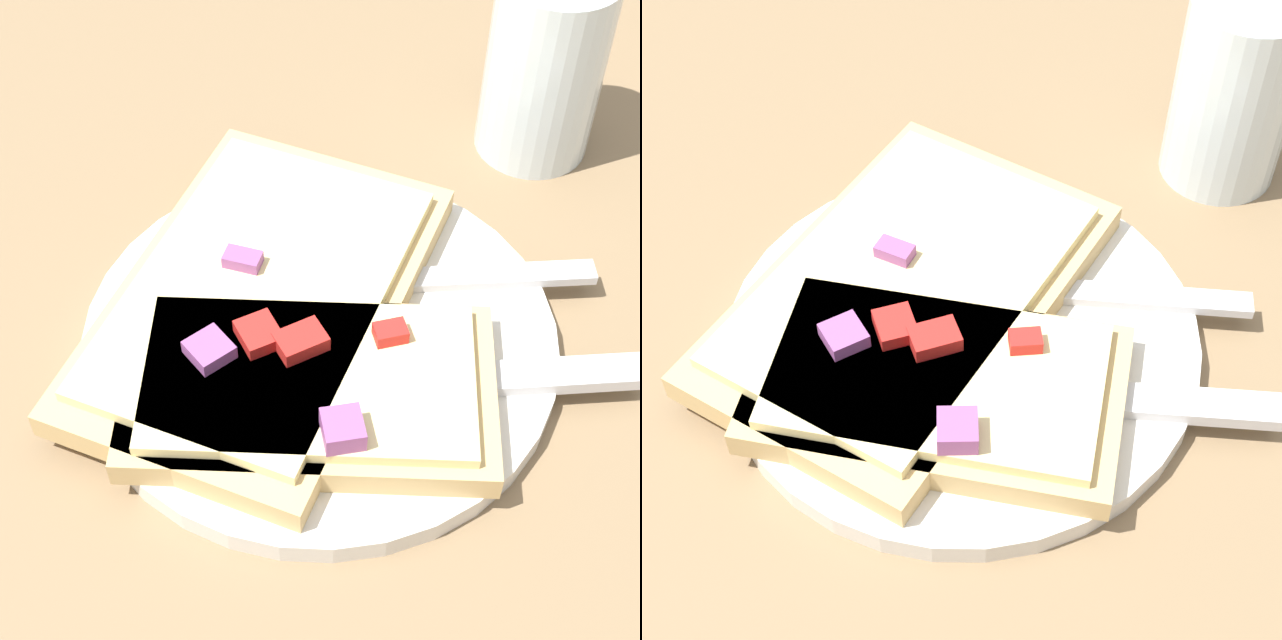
{
  "view_description": "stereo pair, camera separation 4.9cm",
  "coord_description": "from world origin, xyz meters",
  "views": [
    {
      "loc": [
        0.02,
        0.31,
        0.41
      ],
      "look_at": [
        0.0,
        0.0,
        0.02
      ],
      "focal_mm": 60.0,
      "sensor_mm": 36.0,
      "label": 1
    },
    {
      "loc": [
        -0.03,
        0.31,
        0.41
      ],
      "look_at": [
        0.0,
        0.0,
        0.02
      ],
      "focal_mm": 60.0,
      "sensor_mm": 36.0,
      "label": 2
    }
  ],
  "objects": [
    {
      "name": "plate",
      "position": [
        0.0,
        0.0,
        0.01
      ],
      "size": [
        0.22,
        0.22,
        0.01
      ],
      "color": "silver",
      "rests_on": "ground"
    },
    {
      "name": "drinking_glass",
      "position": [
        -0.13,
        -0.14,
        0.05
      ],
      "size": [
        0.06,
        0.06,
        0.11
      ],
      "color": "silver",
      "rests_on": "ground"
    },
    {
      "name": "crumb_scatter",
      "position": [
        0.01,
        -0.0,
        0.02
      ],
      "size": [
        0.11,
        0.1,
        0.01
      ],
      "color": "tan",
      "rests_on": "plate"
    },
    {
      "name": "knife",
      "position": [
        -0.06,
        0.03,
        0.01
      ],
      "size": [
        0.21,
        0.02,
        0.01
      ],
      "rotation": [
        0.0,
        0.0,
        6.31
      ],
      "color": "silver",
      "rests_on": "plate"
    },
    {
      "name": "fork",
      "position": [
        -0.02,
        -0.03,
        0.01
      ],
      "size": [
        0.22,
        0.03,
        0.01
      ],
      "rotation": [
        0.0,
        0.0,
        6.3
      ],
      "color": "silver",
      "rests_on": "plate"
    },
    {
      "name": "pizza_slice_corner",
      "position": [
        0.01,
        0.04,
        0.02
      ],
      "size": [
        0.17,
        0.11,
        0.03
      ],
      "rotation": [
        0.0,
        0.0,
        3.05
      ],
      "color": "tan",
      "rests_on": "plate"
    },
    {
      "name": "ground_plane",
      "position": [
        0.0,
        0.0,
        0.0
      ],
      "size": [
        4.0,
        4.0,
        0.0
      ],
      "primitive_type": "plane",
      "color": "#7F6647"
    },
    {
      "name": "pizza_slice_main",
      "position": [
        0.03,
        -0.01,
        0.02
      ],
      "size": [
        0.2,
        0.24,
        0.03
      ],
      "rotation": [
        0.0,
        0.0,
        1.13
      ],
      "color": "tan",
      "rests_on": "plate"
    }
  ]
}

